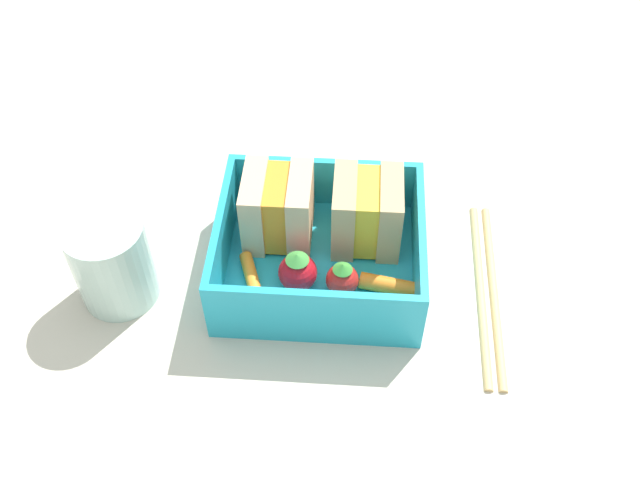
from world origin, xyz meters
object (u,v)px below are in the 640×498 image
Objects in this scene: sandwich_center_left at (367,212)px; carrot_stick_far_left at (388,285)px; sandwich_left at (278,208)px; chopstick_pair at (488,289)px; strawberry_far_left at (298,271)px; drinking_glass at (112,262)px; strawberry_left at (342,279)px; carrot_stick_left at (251,277)px.

sandwich_center_left is 6.34cm from carrot_stick_far_left.
sandwich_left reaches higher than chopstick_pair.
drinking_glass is (-14.35, -0.76, 0.96)cm from strawberry_far_left.
strawberry_left is 12.13cm from chopstick_pair.
strawberry_left is 3.68cm from carrot_stick_far_left.
strawberry_left is (3.52, -0.33, -0.24)cm from strawberry_far_left.
sandwich_left is 0.33× the size of chopstick_pair.
carrot_stick_left is at bearing -149.44° from sandwich_center_left.
chopstick_pair is at bearing 8.84° from carrot_stick_far_left.
carrot_stick_left is at bearing 176.52° from strawberry_left.
strawberry_far_left is (-5.23, -5.42, -1.42)cm from sandwich_center_left.
sandwich_center_left reaches higher than chopstick_pair.
drinking_glass reaches higher than carrot_stick_far_left.
carrot_stick_left is at bearing 178.27° from strawberry_far_left.
strawberry_far_left is 0.20× the size of chopstick_pair.
sandwich_left and sandwich_center_left have the same top height.
strawberry_left is at bearing -5.35° from strawberry_far_left.
carrot_stick_far_left is 0.24× the size of chopstick_pair.
chopstick_pair is (17.39, -4.28, -3.94)cm from sandwich_left.
carrot_stick_far_left reaches higher than chopstick_pair.
strawberry_left is at bearing 1.38° from drinking_glass.
sandwich_center_left reaches higher than strawberry_left.
carrot_stick_far_left is 0.58× the size of drinking_glass.
chopstick_pair is (10.11, -4.28, -3.94)cm from sandwich_center_left.
drinking_glass is (-29.69, -1.90, 3.48)cm from chopstick_pair.
carrot_stick_far_left is at bearing 1.67° from drinking_glass.
sandwich_center_left is at bearing 0.00° from sandwich_left.
sandwich_center_left is 1.39× the size of carrot_stick_far_left.
sandwich_center_left is 11.66cm from chopstick_pair.
strawberry_far_left is at bearing 178.92° from carrot_stick_far_left.
sandwich_left is 18.34cm from chopstick_pair.
sandwich_center_left is 0.81× the size of drinking_glass.
sandwich_left reaches higher than strawberry_left.
carrot_stick_far_left is (7.12, -0.13, -0.99)cm from strawberry_far_left.
sandwich_left is at bearing 110.78° from strawberry_far_left.
strawberry_left is 17.92cm from drinking_glass.
carrot_stick_far_left is 8.46cm from chopstick_pair.
sandwich_center_left is 1.67× the size of strawberry_far_left.
drinking_glass is at bearing -176.33° from chopstick_pair.
carrot_stick_left is 0.25× the size of chopstick_pair.
drinking_glass is at bearing -178.62° from strawberry_left.
strawberry_far_left is 0.48× the size of drinking_glass.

